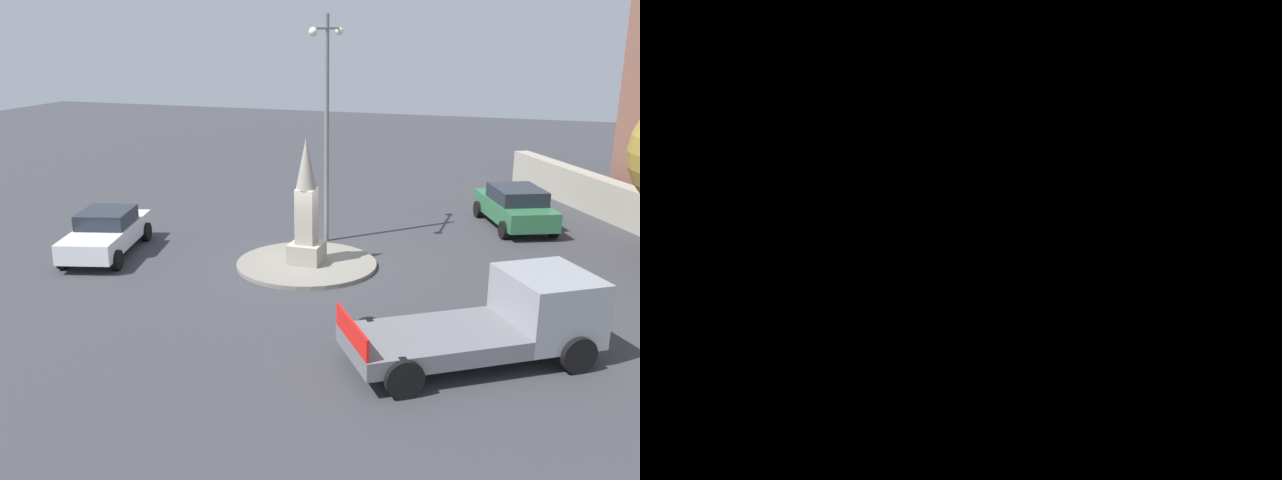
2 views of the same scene
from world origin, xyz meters
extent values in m
plane|color=#38383D|center=(0.00, 0.00, 0.00)|extent=(80.00, 80.00, 0.00)
cylinder|color=gray|center=(0.00, 0.00, 0.06)|extent=(4.41, 4.41, 0.13)
cube|color=#9E9687|center=(0.00, 0.00, 0.44)|extent=(1.01, 1.01, 0.62)
cube|color=#9E9687|center=(0.00, 0.00, 1.62)|extent=(0.58, 0.58, 1.73)
cone|color=#9E9687|center=(0.00, 0.00, 3.27)|extent=(0.64, 0.64, 1.57)
cylinder|color=slate|center=(-2.79, -0.25, 3.81)|extent=(0.16, 0.16, 7.63)
cylinder|color=slate|center=(-3.48, -0.25, 7.17)|extent=(1.37, 0.08, 0.08)
cylinder|color=slate|center=(-2.11, -0.25, 7.17)|extent=(1.37, 0.08, 0.08)
sphere|color=#F2EACC|center=(-4.16, -0.25, 7.07)|extent=(0.28, 0.28, 0.28)
sphere|color=#F2EACC|center=(-1.42, -0.25, 7.07)|extent=(0.28, 0.28, 0.28)
cube|color=#2D6B42|center=(-6.73, 5.89, 0.66)|extent=(4.62, 3.37, 0.69)
cube|color=#1E232D|center=(-6.62, 5.93, 1.27)|extent=(2.63, 2.39, 0.53)
cylinder|color=black|center=(-7.73, 4.46, 0.32)|extent=(0.67, 0.46, 0.64)
cylinder|color=black|center=(-8.46, 6.12, 0.32)|extent=(0.67, 0.46, 0.64)
cylinder|color=black|center=(-5.01, 5.65, 0.32)|extent=(0.67, 0.46, 0.64)
cylinder|color=black|center=(-5.74, 7.31, 0.32)|extent=(0.67, 0.46, 0.64)
cube|color=silver|center=(0.91, -6.68, 0.63)|extent=(4.76, 2.81, 0.63)
cube|color=#1E232D|center=(0.75, -6.72, 1.20)|extent=(2.20, 2.00, 0.50)
cylinder|color=black|center=(2.20, -5.45, 0.32)|extent=(0.68, 0.38, 0.64)
cylinder|color=black|center=(2.65, -7.09, 0.32)|extent=(0.68, 0.38, 0.64)
cylinder|color=black|center=(-0.82, -6.26, 0.32)|extent=(0.68, 0.38, 0.64)
cylinder|color=black|center=(-0.38, -7.91, 0.32)|extent=(0.68, 0.38, 0.64)
cube|color=gray|center=(4.04, 7.23, 1.17)|extent=(2.80, 2.72, 1.50)
cube|color=slate|center=(5.61, 4.90, 0.63)|extent=(3.87, 4.31, 0.41)
cube|color=red|center=(6.65, 3.36, 1.08)|extent=(1.72, 1.19, 0.50)
cylinder|color=black|center=(3.08, 6.75, 0.42)|extent=(0.70, 0.85, 0.84)
cylinder|color=black|center=(4.84, 7.94, 0.42)|extent=(0.70, 0.85, 0.84)
cylinder|color=black|center=(5.34, 3.40, 0.42)|extent=(0.70, 0.85, 0.84)
cylinder|color=black|center=(7.10, 4.58, 0.42)|extent=(0.70, 0.85, 0.84)
cube|color=#9E9687|center=(-6.63, 10.81, 0.75)|extent=(17.36, 11.01, 1.50)
cylinder|color=brown|center=(-4.04, 11.23, 1.05)|extent=(0.32, 0.32, 2.11)
sphere|color=olive|center=(-4.04, 11.23, 3.50)|extent=(3.98, 3.98, 3.98)
camera|label=1|loc=(19.80, 7.02, 7.25)|focal=39.59mm
camera|label=2|loc=(-11.99, 15.91, 5.91)|focal=32.81mm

